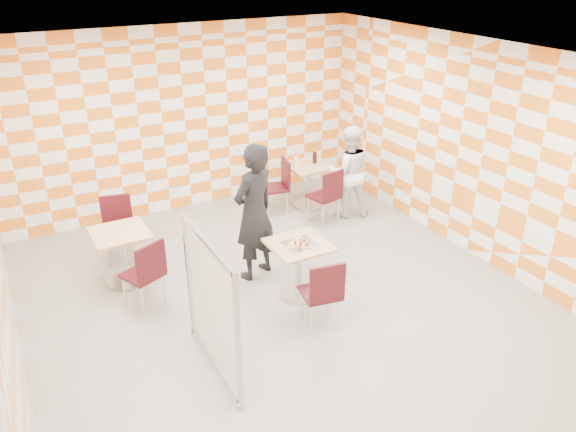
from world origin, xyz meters
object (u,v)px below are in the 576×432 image
object	(u,v)px
main_table	(299,261)
second_table	(308,179)
chair_empty_near	(147,270)
chair_empty_far	(118,223)
empty_table	(122,248)
soda_bottle	(315,157)
chair_second_side	(280,182)
chair_main_front	(323,290)
sport_bottle	(296,159)
partition	(211,307)
man_white	(348,172)
chair_second_front	(328,193)
man_dark	(254,212)

from	to	relation	value
main_table	second_table	distance (m)	2.75
chair_empty_near	chair_empty_far	size ratio (longest dim) A/B	1.00
second_table	chair_empty_far	distance (m)	3.25
empty_table	soda_bottle	xyz separation A→B (m)	(3.49, 0.96, 0.34)
main_table	soda_bottle	size ratio (longest dim) A/B	3.26
chair_second_side	chair_main_front	bearing A→B (deg)	-109.15
main_table	sport_bottle	distance (m)	2.79
empty_table	partition	xyz separation A→B (m)	(0.40, -2.17, 0.28)
chair_main_front	man_white	world-z (taller)	man_white
partition	man_white	xyz separation A→B (m)	(3.35, 2.49, -0.03)
main_table	chair_empty_far	distance (m)	2.71
main_table	chair_empty_far	xyz separation A→B (m)	(-1.74, 2.08, 0.04)
main_table	partition	world-z (taller)	partition
chair_empty_far	sport_bottle	distance (m)	3.11
chair_empty_near	chair_empty_far	bearing A→B (deg)	90.04
main_table	chair_empty_near	world-z (taller)	chair_empty_near
empty_table	partition	world-z (taller)	partition
chair_second_front	chair_empty_near	bearing A→B (deg)	-163.46
man_dark	sport_bottle	size ratio (longest dim) A/B	9.30
empty_table	chair_empty_far	distance (m)	0.71
chair_second_side	main_table	bearing A→B (deg)	-112.41
chair_main_front	chair_second_front	bearing A→B (deg)	56.62
main_table	chair_empty_near	xyz separation A→B (m)	(-1.74, 0.63, 0.04)
second_table	partition	size ratio (longest dim) A/B	0.48
main_table	empty_table	size ratio (longest dim) A/B	1.00
main_table	sport_bottle	world-z (taller)	sport_bottle
chair_second_side	man_dark	bearing A→B (deg)	-127.30
chair_empty_near	man_white	bearing A→B (deg)	16.52
chair_second_side	empty_table	bearing A→B (deg)	-161.50
chair_empty_far	man_white	xyz separation A→B (m)	(3.63, -0.37, 0.22)
chair_main_front	chair_second_side	xyz separation A→B (m)	(1.07, 3.08, 0.00)
main_table	soda_bottle	distance (m)	2.87
second_table	sport_bottle	world-z (taller)	sport_bottle
chair_empty_near	chair_second_side	bearing A→B (deg)	32.10
chair_empty_near	partition	xyz separation A→B (m)	(0.28, -1.42, 0.25)
chair_main_front	chair_second_side	bearing A→B (deg)	70.85
chair_empty_far	man_white	size ratio (longest dim) A/B	0.61
sport_bottle	partition	bearing A→B (deg)	-130.85
man_white	second_table	bearing A→B (deg)	-38.56
second_table	chair_second_side	xyz separation A→B (m)	(-0.54, 0.02, 0.04)
chair_empty_far	man_white	world-z (taller)	man_white
man_dark	chair_second_front	bearing A→B (deg)	-174.34
chair_main_front	partition	distance (m)	1.37
man_white	soda_bottle	distance (m)	0.69
chair_empty_near	sport_bottle	xyz separation A→B (m)	(3.07, 1.81, 0.29)
chair_second_side	man_white	distance (m)	1.14
chair_second_side	sport_bottle	bearing A→B (deg)	17.11
chair_empty_far	main_table	bearing A→B (deg)	-49.97
chair_second_front	man_dark	world-z (taller)	man_dark
soda_bottle	sport_bottle	bearing A→B (deg)	161.78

